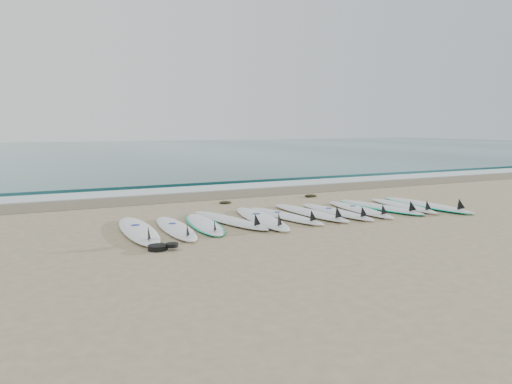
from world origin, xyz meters
name	(u,v)px	position (x,y,z in m)	size (l,w,h in m)	color
ground	(301,217)	(0.00, 0.00, 0.00)	(120.00, 120.00, 0.00)	tan
ocean	(82,151)	(0.00, 32.50, 0.01)	(120.00, 55.00, 0.03)	#235D60
wet_sand_band	(225,194)	(0.00, 4.10, 0.01)	(120.00, 1.80, 0.01)	brown
foam_band	(207,189)	(0.00, 5.50, 0.02)	(120.00, 1.40, 0.04)	silver
wave_crest	(191,183)	(0.00, 7.00, 0.05)	(120.00, 1.00, 0.10)	#235D60
surfboard_0	(139,230)	(-3.54, -0.08, 0.06)	(0.78, 2.84, 0.36)	white
surfboard_1	(176,228)	(-2.85, -0.16, 0.06)	(0.72, 2.53, 0.32)	white
surfboard_2	(204,224)	(-2.22, 0.01, 0.04)	(0.90, 2.43, 0.30)	white
surfboard_3	(230,220)	(-1.61, 0.12, 0.06)	(0.98, 2.66, 0.33)	silver
surfboard_4	(262,218)	(-0.96, -0.03, 0.06)	(0.99, 2.91, 0.37)	white
surfboard_5	(286,216)	(-0.34, 0.04, 0.06)	(0.81, 2.58, 0.32)	white
surfboard_6	(311,212)	(0.34, 0.11, 0.06)	(0.70, 2.74, 0.35)	white
surfboard_7	(337,212)	(0.95, -0.04, 0.06)	(0.58, 2.57, 0.33)	white
surfboard_8	(361,209)	(1.61, -0.03, 0.06)	(0.80, 2.63, 0.33)	white
surfboard_9	(380,207)	(2.28, 0.08, 0.05)	(0.90, 2.72, 0.34)	white
surfboard_10	(404,205)	(2.91, -0.05, 0.05)	(0.76, 2.51, 0.32)	white
surfboard_11	(427,205)	(3.50, -0.21, 0.05)	(0.73, 2.86, 0.36)	white
seaweed_near	(225,202)	(-0.68, 2.52, 0.03)	(0.33, 0.25, 0.06)	black
seaweed_far	(311,196)	(1.93, 2.56, 0.04)	(0.37, 0.29, 0.07)	black
leash_coil	(161,247)	(-3.52, -1.47, 0.05)	(0.46, 0.36, 0.11)	black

